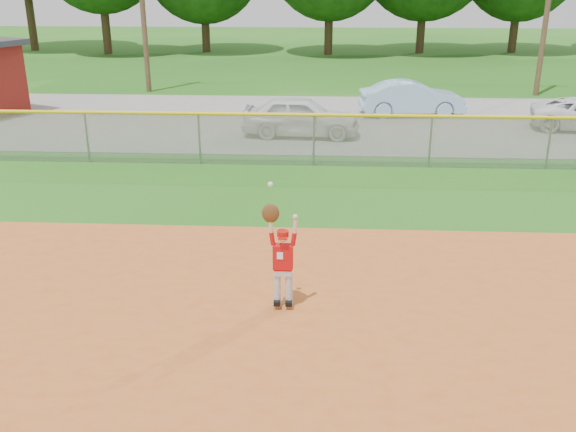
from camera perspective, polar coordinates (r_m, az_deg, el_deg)
name	(u,v)px	position (r m, az deg, el deg)	size (l,w,h in m)	color
ground	(302,357)	(9.66, 1.21, -12.44)	(120.00, 120.00, 0.00)	#235B14
parking_strip	(316,121)	(24.65, 2.52, 8.47)	(44.00, 10.00, 0.03)	slate
car_white_a	(301,116)	(22.08, 1.16, 8.85)	(1.60, 3.97, 1.35)	silver
car_blue	(412,98)	(25.88, 10.95, 10.24)	(1.40, 4.02, 1.32)	#98C3E3
outfield_fence	(314,136)	(18.61, 2.32, 7.11)	(40.06, 0.10, 1.55)	gray
ballplayer	(281,255)	(10.46, -0.61, -3.51)	(0.58, 0.25, 2.13)	silver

